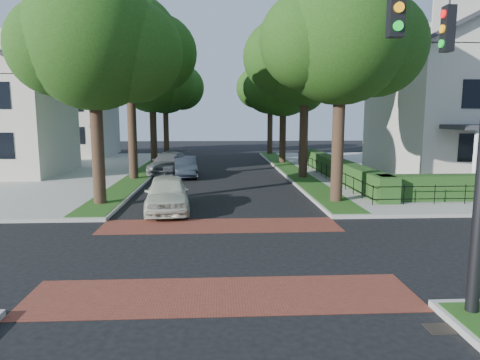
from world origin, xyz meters
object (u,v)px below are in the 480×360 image
parked_car_front (167,194)px  parked_car_middle (185,167)px  traffic_signal (474,85)px  parked_car_rear (169,163)px

parked_car_front → parked_car_middle: (0.00, 10.66, -0.09)m
traffic_signal → parked_car_front: (-7.19, 10.28, -3.93)m
parked_car_front → parked_car_rear: (-1.30, 12.41, -0.01)m
parked_car_middle → traffic_signal: bearing=-78.0°
parked_car_middle → parked_car_rear: parked_car_rear is taller
traffic_signal → parked_car_middle: size_ratio=1.90×
traffic_signal → parked_car_rear: traffic_signal is taller
traffic_signal → parked_car_rear: 24.54m
parked_car_middle → parked_car_rear: size_ratio=0.80×
traffic_signal → parked_car_front: 13.14m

